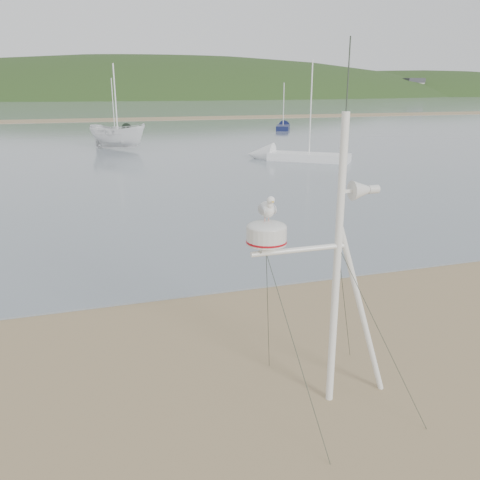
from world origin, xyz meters
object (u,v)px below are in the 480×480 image
object	(u,v)px
mast_rig	(331,326)
sailboat_dark_mid	(123,130)
sailboat_white_near	(282,156)
sailboat_blue_far	(284,126)
boat_white	(116,115)

from	to	relation	value
mast_rig	sailboat_dark_mid	bearing A→B (deg)	88.44
mast_rig	sailboat_white_near	bearing A→B (deg)	69.31
sailboat_dark_mid	mast_rig	bearing A→B (deg)	-91.56
sailboat_blue_far	boat_white	bearing A→B (deg)	-144.62
boat_white	sailboat_dark_mid	xyz separation A→B (m)	(1.64, 14.19, -2.31)
sailboat_white_near	sailboat_blue_far	bearing A→B (deg)	67.38
sailboat_dark_mid	sailboat_white_near	world-z (taller)	sailboat_white_near
sailboat_dark_mid	sailboat_white_near	bearing A→B (deg)	-70.92
mast_rig	sailboat_white_near	distance (m)	26.93
mast_rig	boat_white	world-z (taller)	mast_rig
sailboat_dark_mid	sailboat_blue_far	xyz separation A→B (m)	(17.90, -0.31, 0.00)
boat_white	mast_rig	bearing A→B (deg)	-136.46
boat_white	sailboat_dark_mid	distance (m)	14.47
mast_rig	sailboat_blue_far	size ratio (longest dim) A/B	0.99
boat_white	sailboat_dark_mid	size ratio (longest dim) A/B	0.87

